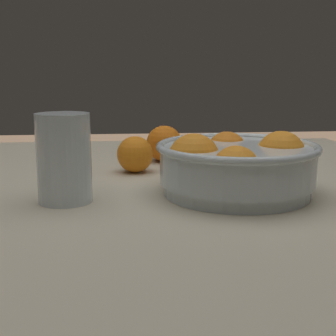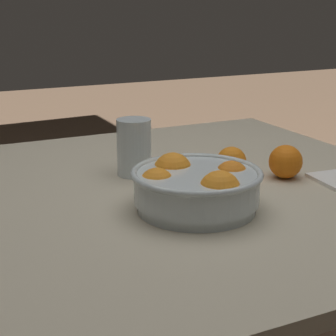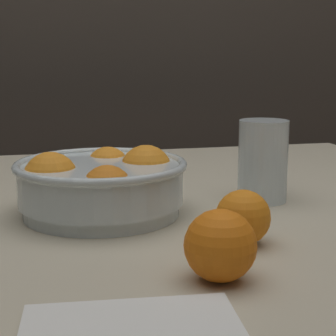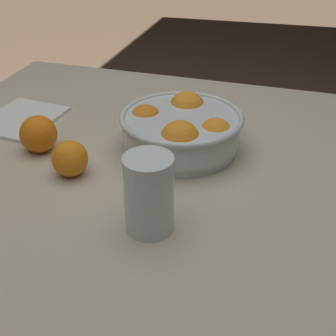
{
  "view_description": "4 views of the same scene",
  "coord_description": "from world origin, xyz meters",
  "px_view_note": "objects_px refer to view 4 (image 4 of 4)",
  "views": [
    {
      "loc": [
        0.03,
        0.71,
        0.9
      ],
      "look_at": [
        -0.03,
        0.03,
        0.75
      ],
      "focal_mm": 50.0,
      "sensor_mm": 36.0,
      "label": 1
    },
    {
      "loc": [
        -1.02,
        0.5,
        1.1
      ],
      "look_at": [
        0.0,
        0.01,
        0.75
      ],
      "focal_mm": 60.0,
      "sensor_mm": 36.0,
      "label": 2
    },
    {
      "loc": [
        -0.23,
        -0.78,
        0.94
      ],
      "look_at": [
        -0.04,
        -0.01,
        0.77
      ],
      "focal_mm": 60.0,
      "sensor_mm": 36.0,
      "label": 3
    },
    {
      "loc": [
        0.68,
        0.24,
        1.19
      ],
      "look_at": [
        0.01,
        0.03,
        0.75
      ],
      "focal_mm": 50.0,
      "sensor_mm": 36.0,
      "label": 4
    }
  ],
  "objects_px": {
    "fruit_bowl": "(181,129)",
    "orange_loose_near_bowl": "(38,134)",
    "orange_loose_front": "(70,158)",
    "juice_glass": "(149,198)"
  },
  "relations": [
    {
      "from": "fruit_bowl",
      "to": "orange_loose_near_bowl",
      "type": "height_order",
      "value": "fruit_bowl"
    },
    {
      "from": "orange_loose_near_bowl",
      "to": "orange_loose_front",
      "type": "distance_m",
      "value": 0.12
    },
    {
      "from": "fruit_bowl",
      "to": "orange_loose_near_bowl",
      "type": "xyz_separation_m",
      "value": [
        0.09,
        -0.28,
        -0.01
      ]
    },
    {
      "from": "fruit_bowl",
      "to": "orange_loose_front",
      "type": "relative_size",
      "value": 3.67
    },
    {
      "from": "fruit_bowl",
      "to": "juice_glass",
      "type": "xyz_separation_m",
      "value": [
        0.26,
        0.02,
        0.01
      ]
    },
    {
      "from": "fruit_bowl",
      "to": "orange_loose_front",
      "type": "bearing_deg",
      "value": -48.73
    },
    {
      "from": "orange_loose_front",
      "to": "juice_glass",
      "type": "bearing_deg",
      "value": 61.15
    },
    {
      "from": "orange_loose_near_bowl",
      "to": "orange_loose_front",
      "type": "height_order",
      "value": "orange_loose_near_bowl"
    },
    {
      "from": "juice_glass",
      "to": "orange_loose_near_bowl",
      "type": "bearing_deg",
      "value": -119.91
    },
    {
      "from": "juice_glass",
      "to": "orange_loose_near_bowl",
      "type": "distance_m",
      "value": 0.34
    }
  ]
}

